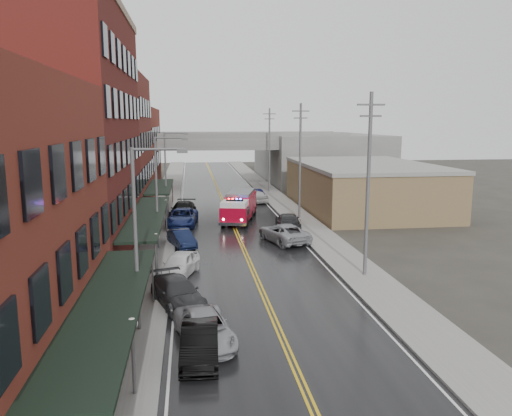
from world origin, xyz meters
TOP-DOWN VIEW (x-y plane):
  - ground at (0.00, 0.00)m, footprint 220.00×220.00m
  - road at (0.00, 30.00)m, footprint 11.00×160.00m
  - sidewalk_left at (-7.30, 30.00)m, footprint 3.00×160.00m
  - sidewalk_right at (7.30, 30.00)m, footprint 3.00×160.00m
  - curb_left at (-5.65, 30.00)m, footprint 0.30×160.00m
  - curb_right at (5.65, 30.00)m, footprint 0.30×160.00m
  - brick_building_b at (-13.30, 23.00)m, footprint 9.00×20.00m
  - brick_building_c at (-13.30, 40.50)m, footprint 9.00×15.00m
  - brick_building_far at (-13.30, 58.00)m, footprint 9.00×20.00m
  - tan_building at (16.00, 40.00)m, footprint 14.00×22.00m
  - right_far_block at (18.00, 70.00)m, footprint 18.00×30.00m
  - awning_0 at (-7.49, 4.00)m, footprint 2.60×16.00m
  - awning_1 at (-7.49, 23.00)m, footprint 2.60×18.00m
  - awning_2 at (-7.49, 40.50)m, footprint 2.60×13.00m
  - globe_lamp_0 at (-6.40, 2.00)m, footprint 0.44×0.44m
  - globe_lamp_1 at (-6.40, 16.00)m, footprint 0.44×0.44m
  - globe_lamp_2 at (-6.40, 30.00)m, footprint 0.44×0.44m
  - street_lamp_0 at (-6.55, 8.00)m, footprint 2.64×0.22m
  - street_lamp_1 at (-6.55, 24.00)m, footprint 2.64×0.22m
  - street_lamp_2 at (-6.55, 40.00)m, footprint 2.64×0.22m
  - utility_pole_0 at (7.20, 15.00)m, footprint 1.80×0.24m
  - utility_pole_1 at (7.20, 35.00)m, footprint 1.80×0.24m
  - utility_pole_2 at (7.20, 55.00)m, footprint 1.80×0.24m
  - overpass at (0.00, 62.00)m, footprint 40.00×10.00m
  - fire_truck at (0.78, 34.51)m, footprint 4.82×8.55m
  - parked_car_left_1 at (-3.92, 4.70)m, footprint 1.76×4.58m
  - parked_car_left_2 at (-3.66, 6.32)m, footprint 3.12×5.39m
  - parked_car_left_3 at (-5.00, 11.30)m, footprint 3.68×5.64m
  - parked_car_left_4 at (-5.00, 16.80)m, footprint 3.16×4.98m
  - parked_car_left_5 at (-4.94, 24.68)m, footprint 2.65×4.42m
  - parked_car_left_6 at (-5.00, 33.20)m, footprint 3.37×6.22m
  - parked_car_left_7 at (-5.00, 37.38)m, footprint 3.20×6.06m
  - parked_car_right_0 at (3.64, 25.12)m, footprint 4.24×6.35m
  - parked_car_right_1 at (4.95, 29.80)m, footprint 2.94×5.78m
  - parked_car_right_2 at (3.91, 46.20)m, footprint 3.37×5.17m
  - parked_car_right_3 at (4.27, 49.08)m, footprint 2.31×4.45m

SIDE VIEW (x-z plane):
  - ground at x=0.00m, z-range 0.00..0.00m
  - road at x=0.00m, z-range 0.00..0.02m
  - sidewalk_left at x=-7.30m, z-range 0.00..0.15m
  - sidewalk_right at x=7.30m, z-range 0.00..0.15m
  - curb_left at x=-5.65m, z-range 0.00..0.15m
  - curb_right at x=5.65m, z-range 0.00..0.15m
  - parked_car_left_5 at x=-4.94m, z-range 0.00..1.38m
  - parked_car_right_3 at x=4.27m, z-range 0.00..1.40m
  - parked_car_left_2 at x=-3.66m, z-range 0.00..1.41m
  - parked_car_left_1 at x=-3.92m, z-range 0.00..1.49m
  - parked_car_left_3 at x=-5.00m, z-range 0.00..1.52m
  - parked_car_left_4 at x=-5.00m, z-range 0.00..1.58m
  - parked_car_right_1 at x=4.95m, z-range 0.00..1.61m
  - parked_car_right_0 at x=3.64m, z-range 0.00..1.62m
  - parked_car_right_2 at x=3.91m, z-range 0.00..1.64m
  - parked_car_left_6 at x=-5.00m, z-range 0.00..1.66m
  - parked_car_left_7 at x=-5.00m, z-range 0.00..1.67m
  - fire_truck at x=0.78m, z-range 0.12..3.10m
  - globe_lamp_0 at x=-6.40m, z-range 0.75..3.87m
  - globe_lamp_1 at x=-6.40m, z-range 0.75..3.87m
  - globe_lamp_2 at x=-6.40m, z-range 0.75..3.87m
  - tan_building at x=16.00m, z-range 0.00..5.00m
  - awning_2 at x=-7.49m, z-range 1.44..4.53m
  - awning_0 at x=-7.49m, z-range 1.44..4.53m
  - awning_1 at x=-7.49m, z-range 1.44..4.53m
  - right_far_block at x=18.00m, z-range 0.00..8.00m
  - street_lamp_0 at x=-6.55m, z-range 0.69..9.69m
  - street_lamp_1 at x=-6.55m, z-range 0.69..9.69m
  - street_lamp_2 at x=-6.55m, z-range 0.69..9.69m
  - overpass at x=0.00m, z-range 2.24..9.74m
  - brick_building_far at x=-13.30m, z-range 0.00..12.00m
  - utility_pole_0 at x=7.20m, z-range 0.31..12.31m
  - utility_pole_1 at x=7.20m, z-range 0.31..12.31m
  - utility_pole_2 at x=7.20m, z-range 0.31..12.31m
  - brick_building_c at x=-13.30m, z-range 0.00..15.00m
  - brick_building_b at x=-13.30m, z-range 0.00..18.00m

